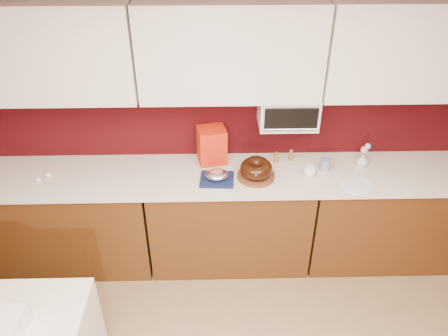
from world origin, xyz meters
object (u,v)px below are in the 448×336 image
coffee_mug (310,171)px  flower_vase (362,159)px  foil_ham_nest (217,175)px  bundt_cake (256,169)px  toaster_oven (288,110)px  blue_jar (325,165)px  pandoro_box (212,145)px

coffee_mug → flower_vase: flower_vase is taller
foil_ham_nest → flower_vase: size_ratio=1.54×
bundt_cake → foil_ham_nest: bearing=-173.7°
toaster_oven → blue_jar: bearing=-21.4°
pandoro_box → flower_vase: 1.24m
blue_jar → bundt_cake: bearing=-170.2°
coffee_mug → blue_jar: 0.16m
bundt_cake → blue_jar: bearing=9.8°
pandoro_box → bundt_cake: bearing=-47.5°
pandoro_box → blue_jar: 0.93m
pandoro_box → flower_vase: size_ratio=2.57×
toaster_oven → coffee_mug: size_ratio=4.93×
toaster_oven → flower_vase: bearing=-6.1°
toaster_oven → bundt_cake: toaster_oven is taller
foil_ham_nest → pandoro_box: 0.31m
bundt_cake → pandoro_box: (-0.35, 0.26, 0.07)m
bundt_cake → blue_jar: (0.57, 0.10, -0.03)m
coffee_mug → blue_jar: blue_jar is taller
toaster_oven → flower_vase: toaster_oven is taller
pandoro_box → flower_vase: bearing=-15.6°
bundt_cake → foil_ham_nest: bundt_cake is taller
coffee_mug → foil_ham_nest: bearing=-176.0°
toaster_oven → coffee_mug: toaster_oven is taller
flower_vase → coffee_mug: bearing=-163.2°
toaster_oven → blue_jar: 0.55m
pandoro_box → flower_vase: (1.23, -0.10, -0.09)m
toaster_oven → pandoro_box: size_ratio=1.49×
bundt_cake → blue_jar: 0.58m
pandoro_box → blue_jar: (0.91, -0.16, -0.10)m
foil_ham_nest → blue_jar: size_ratio=1.87×
foil_ham_nest → pandoro_box: bearing=97.6°
blue_jar → pandoro_box: bearing=170.1°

